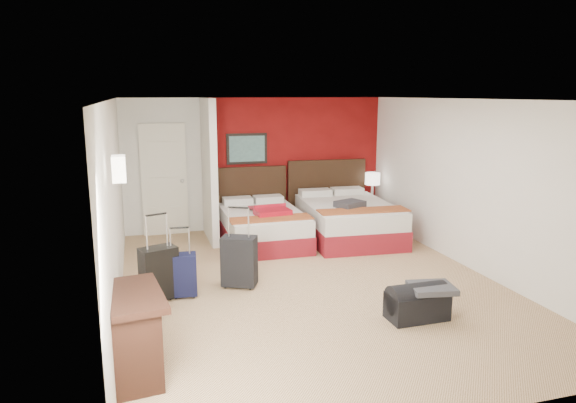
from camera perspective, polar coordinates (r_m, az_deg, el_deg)
name	(u,v)px	position (r m, az deg, el deg)	size (l,w,h in m)	color
ground	(310,283)	(7.34, 2.45, -8.86)	(6.50, 6.50, 0.00)	tan
room_walls	(194,182)	(8.07, -10.26, 2.11)	(5.02, 6.52, 2.50)	silver
red_accent_panel	(294,162)	(10.26, 0.69, 4.29)	(3.50, 0.04, 2.50)	maroon
partition_wall	(209,170)	(9.29, -8.58, 3.37)	(0.12, 1.20, 2.50)	silver
entry_door	(164,180)	(9.83, -13.35, 2.32)	(0.82, 0.06, 2.05)	silver
bed_left	(263,228)	(9.12, -2.77, -2.86)	(1.33, 1.90, 0.57)	silver
bed_right	(348,221)	(9.49, 6.56, -2.11)	(1.50, 2.15, 0.64)	silver
red_suitcase_open	(270,210)	(8.97, -2.02, -0.90)	(0.58, 0.80, 0.10)	#A80E20
jacket_bundle	(350,204)	(9.10, 6.76, -0.28)	(0.45, 0.36, 0.11)	#37373C
nightstand	(371,212)	(10.56, 9.09, -1.11)	(0.37, 0.37, 0.52)	#331C11
table_lamp	(372,186)	(10.46, 9.18, 1.68)	(0.29, 0.29, 0.53)	white
suitcase_black	(159,275)	(6.85, -13.88, -7.78)	(0.44, 0.28, 0.66)	black
suitcase_charcoal	(239,263)	(7.12, -5.33, -6.69)	(0.45, 0.28, 0.67)	black
suitcase_navy	(181,277)	(6.91, -11.55, -8.04)	(0.39, 0.24, 0.54)	#111333
duffel_bag	(417,305)	(6.36, 13.90, -10.86)	(0.69, 0.37, 0.35)	black
jacket_draped	(432,288)	(6.32, 15.41, -9.07)	(0.49, 0.42, 0.07)	#3E3F43
desk	(137,334)	(5.17, -16.17, -13.68)	(0.48, 0.97, 0.81)	black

